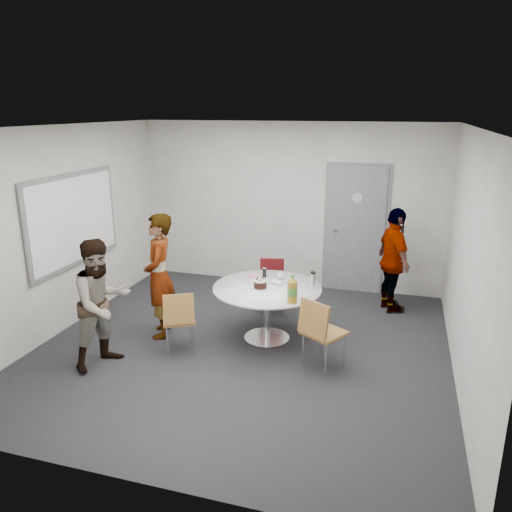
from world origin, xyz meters
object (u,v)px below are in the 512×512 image
(whiteboard, at_px, (74,220))
(chair_far, at_px, (272,280))
(person_main, at_px, (159,276))
(person_left, at_px, (102,303))
(door, at_px, (356,230))
(table, at_px, (269,294))
(chair_near_left, at_px, (179,316))
(chair_near_right, at_px, (320,328))
(person_right, at_px, (394,261))

(whiteboard, xyz_separation_m, chair_far, (2.49, 1.09, -0.98))
(person_main, xyz_separation_m, person_left, (-0.27, -0.90, -0.06))
(door, bearing_deg, table, -111.20)
(chair_near_left, height_order, chair_near_right, chair_near_right)
(person_right, bearing_deg, person_left, 104.77)
(table, height_order, chair_far, table)
(whiteboard, xyz_separation_m, person_left, (1.04, -1.05, -0.69))
(table, bearing_deg, chair_near_right, -38.47)
(door, height_order, table, door)
(chair_near_left, distance_m, person_left, 0.92)
(chair_near_right, distance_m, chair_far, 1.87)
(whiteboard, xyz_separation_m, person_right, (4.19, 1.57, -0.68))
(door, xyz_separation_m, person_left, (-2.52, -3.33, -0.27))
(door, distance_m, chair_near_right, 2.82)
(whiteboard, relative_size, table, 1.38)
(chair_near_right, height_order, person_main, person_main)
(door, distance_m, person_left, 4.18)
(chair_far, bearing_deg, chair_near_left, 53.77)
(chair_far, bearing_deg, table, 90.41)
(chair_far, xyz_separation_m, person_main, (-1.18, -1.23, 0.35))
(table, relative_size, chair_far, 1.78)
(chair_near_right, bearing_deg, table, 171.96)
(table, distance_m, person_main, 1.44)
(chair_near_left, xyz_separation_m, chair_far, (0.73, 1.65, -0.02))
(chair_near_left, relative_size, chair_far, 1.03)
(whiteboard, height_order, person_left, whiteboard)
(door, relative_size, person_right, 1.37)
(whiteboard, distance_m, person_main, 1.46)
(chair_near_left, height_order, person_right, person_right)
(door, xyz_separation_m, whiteboard, (-3.56, -2.28, 0.42))
(whiteboard, distance_m, chair_far, 2.89)
(table, bearing_deg, person_main, -170.29)
(door, bearing_deg, whiteboard, -147.34)
(chair_far, bearing_deg, chair_near_right, 109.16)
(table, height_order, chair_near_left, table)
(chair_near_left, xyz_separation_m, person_left, (-0.72, -0.49, 0.28))
(door, bearing_deg, person_left, -127.14)
(table, bearing_deg, chair_near_left, -145.61)
(whiteboard, height_order, table, whiteboard)
(person_main, distance_m, person_right, 3.35)
(chair_near_left, xyz_separation_m, chair_near_right, (1.70, 0.06, 0.04))
(whiteboard, bearing_deg, door, 32.66)
(door, distance_m, person_main, 3.31)
(door, xyz_separation_m, chair_far, (-1.07, -1.19, -0.56))
(chair_near_left, distance_m, person_right, 3.24)
(table, distance_m, person_right, 2.09)
(person_main, bearing_deg, chair_near_left, 26.63)
(chair_near_right, xyz_separation_m, chair_far, (-0.98, 1.59, -0.06))
(whiteboard, distance_m, chair_near_right, 3.62)
(whiteboard, height_order, person_right, whiteboard)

